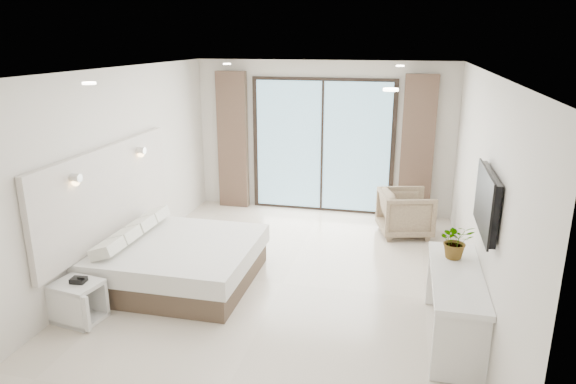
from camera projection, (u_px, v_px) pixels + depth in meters
name	position (u px, v px, depth m)	size (l,w,h in m)	color
ground	(282.00, 284.00, 6.66)	(6.20, 6.20, 0.00)	beige
room_shell	(280.00, 152.00, 6.91)	(4.62, 6.22, 2.72)	silver
bed	(178.00, 261.00, 6.66)	(1.93, 1.84, 0.68)	brown
nightstand	(78.00, 302.00, 5.74)	(0.56, 0.49, 0.46)	white
phone	(78.00, 280.00, 5.67)	(0.16, 0.13, 0.05)	black
console_desk	(456.00, 291.00, 5.26)	(0.51, 1.63, 0.77)	white
plant	(456.00, 244.00, 5.53)	(0.36, 0.40, 0.31)	#33662D
armchair	(406.00, 211.00, 8.22)	(0.78, 0.73, 0.81)	#968662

